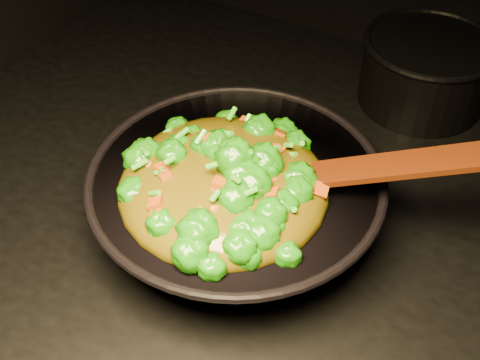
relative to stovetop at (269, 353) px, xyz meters
The scene contains 5 objects.
stovetop is the anchor object (origin of this frame).
wok 0.51m from the stovetop, 101.35° to the right, with size 0.37×0.37×0.10m, color black, non-canonical shape.
stir_fry 0.61m from the stovetop, 99.38° to the right, with size 0.26×0.26×0.09m, color #1D7208, non-canonical shape.
spatula 0.62m from the stovetop, 22.92° to the right, with size 0.28×0.04×0.01m, color black.
back_pot 0.61m from the stovetop, 71.85° to the left, with size 0.21×0.21×0.12m, color black.
Camera 1 is at (0.26, -0.56, 1.52)m, focal length 45.00 mm.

